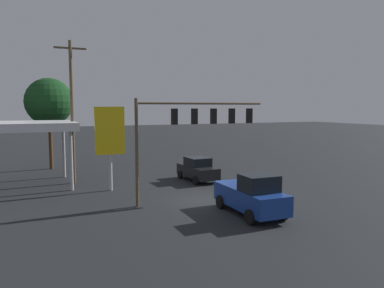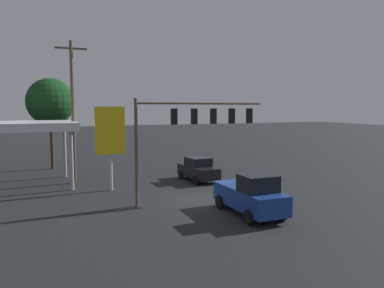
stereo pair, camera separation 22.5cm
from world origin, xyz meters
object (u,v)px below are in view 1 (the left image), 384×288
(sedan_far, at_px, (198,169))
(pickup_parked, at_px, (252,195))
(utility_pole, at_px, (72,109))
(price_sign, at_px, (110,134))
(street_tree, at_px, (49,102))
(traffic_signal_assembly, at_px, (194,122))

(sedan_far, distance_m, pickup_parked, 10.24)
(utility_pole, xyz_separation_m, sedan_far, (-9.42, 3.02, -4.91))
(price_sign, xyz_separation_m, street_tree, (3.33, -11.89, 2.38))
(traffic_signal_assembly, relative_size, street_tree, 1.01)
(traffic_signal_assembly, relative_size, price_sign, 1.46)
(price_sign, distance_m, sedan_far, 7.99)
(traffic_signal_assembly, xyz_separation_m, street_tree, (7.69, -16.94, 1.46))
(sedan_far, relative_size, street_tree, 0.51)
(sedan_far, height_order, street_tree, street_tree)
(pickup_parked, relative_size, street_tree, 0.60)
(sedan_far, bearing_deg, price_sign, -87.05)
(sedan_far, bearing_deg, street_tree, -139.21)
(utility_pole, bearing_deg, pickup_parked, 121.39)
(utility_pole, height_order, pickup_parked, utility_pole)
(price_sign, bearing_deg, pickup_parked, 122.14)
(traffic_signal_assembly, xyz_separation_m, sedan_far, (-2.93, -5.79, -4.11))
(price_sign, distance_m, pickup_parked, 11.52)
(sedan_far, relative_size, pickup_parked, 0.85)
(price_sign, height_order, pickup_parked, price_sign)
(utility_pole, bearing_deg, sedan_far, 162.19)
(sedan_far, bearing_deg, utility_pole, -110.61)
(traffic_signal_assembly, height_order, pickup_parked, traffic_signal_assembly)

